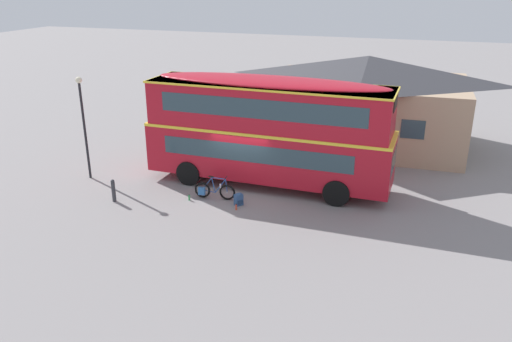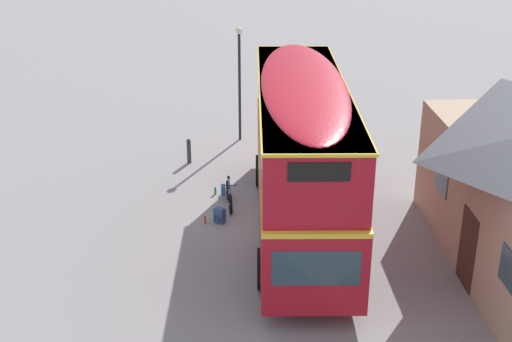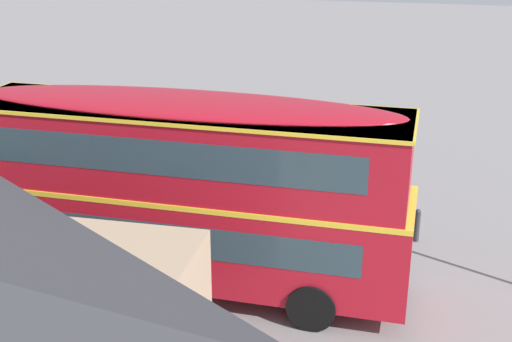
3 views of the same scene
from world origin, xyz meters
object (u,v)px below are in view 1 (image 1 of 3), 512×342
object	(u,v)px
water_bottle_green_metal	(189,198)
street_lamp	(83,117)
double_decker_bus	(268,127)
backpack_on_ground	(239,199)
touring_bicycle	(213,190)
water_bottle_red_squeeze	(236,207)
kerb_bollard	(113,190)

from	to	relation	value
water_bottle_green_metal	street_lamp	bearing A→B (deg)	171.30
water_bottle_green_metal	double_decker_bus	bearing A→B (deg)	46.42
double_decker_bus	backpack_on_ground	bearing A→B (deg)	-100.46
touring_bicycle	street_lamp	distance (m)	6.80
touring_bicycle	water_bottle_green_metal	distance (m)	1.03
water_bottle_red_squeeze	double_decker_bus	bearing A→B (deg)	82.47
street_lamp	kerb_bollard	distance (m)	3.99
touring_bicycle	backpack_on_ground	world-z (taller)	touring_bicycle
water_bottle_red_squeeze	kerb_bollard	world-z (taller)	kerb_bollard
touring_bicycle	water_bottle_red_squeeze	xyz separation A→B (m)	(1.29, -0.71, -0.25)
touring_bicycle	street_lamp	size ratio (longest dim) A/B	0.38
double_decker_bus	touring_bicycle	world-z (taller)	double_decker_bus
double_decker_bus	touring_bicycle	xyz separation A→B (m)	(-1.68, -2.22, -2.27)
street_lamp	kerb_bollard	size ratio (longest dim) A/B	4.80
double_decker_bus	water_bottle_red_squeeze	bearing A→B (deg)	-97.53
touring_bicycle	backpack_on_ground	bearing A→B (deg)	-11.77
touring_bicycle	double_decker_bus	bearing A→B (deg)	52.90
backpack_on_ground	water_bottle_red_squeeze	size ratio (longest dim) A/B	2.07
water_bottle_red_squeeze	kerb_bollard	bearing A→B (deg)	-170.38
double_decker_bus	touring_bicycle	bearing A→B (deg)	-127.10
double_decker_bus	water_bottle_red_squeeze	size ratio (longest dim) A/B	41.89
touring_bicycle	water_bottle_green_metal	size ratio (longest dim) A/B	6.91
water_bottle_green_metal	kerb_bollard	distance (m)	3.10
touring_bicycle	kerb_bollard	size ratio (longest dim) A/B	1.81
double_decker_bus	backpack_on_ground	size ratio (longest dim) A/B	20.28
touring_bicycle	kerb_bollard	distance (m)	4.08
backpack_on_ground	kerb_bollard	world-z (taller)	kerb_bollard
double_decker_bus	street_lamp	bearing A→B (deg)	-166.87
kerb_bollard	touring_bicycle	bearing A→B (deg)	22.65
double_decker_bus	kerb_bollard	distance (m)	6.97
touring_bicycle	water_bottle_red_squeeze	distance (m)	1.50
kerb_bollard	street_lamp	bearing A→B (deg)	142.95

